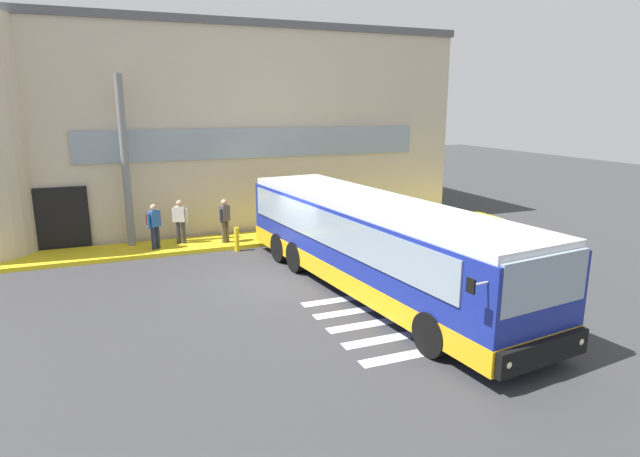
{
  "coord_description": "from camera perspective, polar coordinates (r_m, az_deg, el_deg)",
  "views": [
    {
      "loc": [
        -4.71,
        -14.98,
        5.32
      ],
      "look_at": [
        1.26,
        -0.04,
        1.5
      ],
      "focal_mm": 29.39,
      "sensor_mm": 36.0,
      "label": 1
    }
  ],
  "objects": [
    {
      "name": "terminal_building",
      "position": [
        26.9,
        -13.39,
        10.77
      ],
      "size": [
        21.86,
        13.8,
        8.57
      ],
      "color": "beige",
      "rests_on": "ground"
    },
    {
      "name": "passenger_at_curb_edge",
      "position": [
        20.29,
        -10.33,
        1.07
      ],
      "size": [
        0.49,
        0.4,
        1.68
      ],
      "color": "#4C4233",
      "rests_on": "boarding_curb"
    },
    {
      "name": "ground_plane",
      "position": [
        16.58,
        -4.1,
        -5.43
      ],
      "size": [
        80.0,
        90.0,
        0.02
      ],
      "primitive_type": "cube",
      "color": "#353538",
      "rests_on": "ground"
    },
    {
      "name": "passenger_near_column",
      "position": [
        19.96,
        -17.63,
        0.55
      ],
      "size": [
        0.52,
        0.5,
        1.68
      ],
      "color": "#1E2338",
      "rests_on": "boarding_curb"
    },
    {
      "name": "bay_paint_stripes",
      "position": [
        13.77,
        9.47,
        -9.55
      ],
      "size": [
        4.4,
        3.96,
        0.01
      ],
      "color": "silver",
      "rests_on": "ground"
    },
    {
      "name": "boarding_curb",
      "position": [
        21.0,
        -8.11,
        -1.25
      ],
      "size": [
        24.06,
        2.0,
        0.15
      ],
      "primitive_type": "cube",
      "color": "yellow",
      "rests_on": "ground"
    },
    {
      "name": "passenger_by_doorway",
      "position": [
        20.5,
        -14.98,
        0.96
      ],
      "size": [
        0.54,
        0.36,
        1.68
      ],
      "color": "#2D2D33",
      "rests_on": "boarding_curb"
    },
    {
      "name": "safety_bollard_yellow",
      "position": [
        19.64,
        -9.05,
        -1.17
      ],
      "size": [
        0.18,
        0.18,
        0.9
      ],
      "primitive_type": "cylinder",
      "color": "yellow",
      "rests_on": "ground"
    },
    {
      "name": "entry_support_column",
      "position": [
        20.49,
        -20.45,
        6.77
      ],
      "size": [
        0.28,
        0.28,
        6.23
      ],
      "primitive_type": "cylinder",
      "color": "slate",
      "rests_on": "boarding_curb"
    },
    {
      "name": "bus_main_foreground",
      "position": [
        15.14,
        5.8,
        -1.97
      ],
      "size": [
        3.92,
        12.1,
        2.7
      ],
      "color": "navy",
      "rests_on": "ground"
    }
  ]
}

